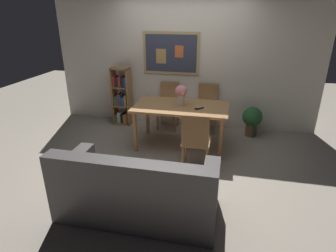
{
  "coord_description": "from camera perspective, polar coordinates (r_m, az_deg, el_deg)",
  "views": [
    {
      "loc": [
        0.89,
        -4.01,
        2.21
      ],
      "look_at": [
        0.08,
        -0.32,
        0.65
      ],
      "focal_mm": 29.82,
      "sensor_mm": 36.0,
      "label": 1
    }
  ],
  "objects": [
    {
      "name": "dining_table",
      "position": [
        4.73,
        2.66,
        3.11
      ],
      "size": [
        1.57,
        0.9,
        0.74
      ],
      "color": "#9E7042",
      "rests_on": "ground_plane"
    },
    {
      "name": "bookshelf",
      "position": [
        5.86,
        -9.35,
        5.64
      ],
      "size": [
        0.36,
        0.28,
        1.18
      ],
      "color": "#9E7042",
      "rests_on": "ground_plane"
    },
    {
      "name": "dining_chair_far_left",
      "position": [
        5.6,
        0.16,
        5.06
      ],
      "size": [
        0.4,
        0.41,
        0.91
      ],
      "color": "#9E7042",
      "rests_on": "ground_plane"
    },
    {
      "name": "tv_remote",
      "position": [
        4.58,
        6.41,
        3.66
      ],
      "size": [
        0.15,
        0.14,
        0.02
      ],
      "color": "black",
      "rests_on": "dining_table"
    },
    {
      "name": "flower_vase",
      "position": [
        4.7,
        2.68,
        6.71
      ],
      "size": [
        0.21,
        0.2,
        0.34
      ],
      "color": "beige",
      "rests_on": "dining_table"
    },
    {
      "name": "leather_couch",
      "position": [
        3.27,
        -6.42,
        -13.18
      ],
      "size": [
        1.8,
        0.84,
        0.84
      ],
      "color": "#514C4C",
      "rests_on": "ground_plane"
    },
    {
      "name": "dining_chair_far_right",
      "position": [
        5.52,
        8.02,
        4.58
      ],
      "size": [
        0.4,
        0.41,
        0.91
      ],
      "color": "#9E7042",
      "rests_on": "ground_plane"
    },
    {
      "name": "potted_ivy",
      "position": [
        5.47,
        16.82,
        1.37
      ],
      "size": [
        0.37,
        0.37,
        0.6
      ],
      "color": "brown",
      "rests_on": "ground_plane"
    },
    {
      "name": "ground_plane",
      "position": [
        4.66,
        -0.14,
        -5.86
      ],
      "size": [
        12.0,
        12.0,
        0.0
      ],
      "primitive_type": "plane",
      "color": "gray"
    },
    {
      "name": "wall_back_with_painting",
      "position": [
        5.62,
        3.12,
        13.12
      ],
      "size": [
        5.2,
        0.14,
        2.6
      ],
      "color": "silver",
      "rests_on": "ground_plane"
    },
    {
      "name": "dining_chair_near_right",
      "position": [
        3.99,
        5.71,
        -2.42
      ],
      "size": [
        0.4,
        0.41,
        0.91
      ],
      "color": "#9E7042",
      "rests_on": "ground_plane"
    }
  ]
}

